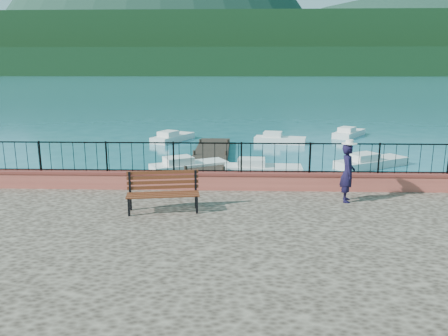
# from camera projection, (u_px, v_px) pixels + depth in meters

# --- Properties ---
(ground) EXTENTS (2000.00, 2000.00, 0.00)m
(ground) POSITION_uv_depth(u_px,v_px,m) (253.00, 275.00, 10.97)
(ground) COLOR #19596B
(ground) RESTS_ON ground
(parapet) EXTENTS (28.00, 0.46, 0.58)m
(parapet) POSITION_uv_depth(u_px,v_px,m) (250.00, 181.00, 14.24)
(parapet) COLOR #BF5645
(parapet) RESTS_ON promenade
(railing) EXTENTS (27.00, 0.05, 0.95)m
(railing) POSITION_uv_depth(u_px,v_px,m) (251.00, 158.00, 14.07)
(railing) COLOR black
(railing) RESTS_ON parapet
(dock) EXTENTS (2.00, 16.00, 0.30)m
(dock) POSITION_uv_depth(u_px,v_px,m) (208.00, 165.00, 22.70)
(dock) COLOR #2D231C
(dock) RESTS_ON ground
(far_forest) EXTENTS (900.00, 60.00, 18.00)m
(far_forest) POSITION_uv_depth(u_px,v_px,m) (240.00, 62.00, 301.21)
(far_forest) COLOR black
(far_forest) RESTS_ON ground
(foothills) EXTENTS (900.00, 120.00, 44.00)m
(foothills) POSITION_uv_depth(u_px,v_px,m) (240.00, 47.00, 356.75)
(foothills) COLOR black
(foothills) RESTS_ON ground
(companion_hill) EXTENTS (448.00, 384.00, 180.00)m
(companion_hill) POSITION_uv_depth(u_px,v_px,m) (414.00, 72.00, 549.22)
(companion_hill) COLOR #142D23
(companion_hill) RESTS_ON ground
(park_bench) EXTENTS (2.05, 0.94, 1.10)m
(park_bench) POSITION_uv_depth(u_px,v_px,m) (163.00, 200.00, 12.04)
(park_bench) COLOR black
(park_bench) RESTS_ON promenade
(person) EXTENTS (0.51, 0.69, 1.74)m
(person) POSITION_uv_depth(u_px,v_px,m) (348.00, 173.00, 12.84)
(person) COLOR black
(person) RESTS_ON promenade
(hat) EXTENTS (0.44, 0.44, 0.12)m
(hat) POSITION_uv_depth(u_px,v_px,m) (350.00, 142.00, 12.63)
(hat) COLOR white
(hat) RESTS_ON person
(boat_0) EXTENTS (4.02, 2.94, 0.80)m
(boat_0) POSITION_uv_depth(u_px,v_px,m) (189.00, 163.00, 22.00)
(boat_0) COLOR silver
(boat_0) RESTS_ON ground
(boat_1) EXTENTS (3.82, 1.46, 0.80)m
(boat_1) POSITION_uv_depth(u_px,v_px,m) (263.00, 166.00, 21.32)
(boat_1) COLOR silver
(boat_1) RESTS_ON ground
(boat_2) EXTENTS (4.26, 3.24, 0.80)m
(boat_2) POSITION_uv_depth(u_px,v_px,m) (372.00, 159.00, 22.92)
(boat_2) COLOR silver
(boat_2) RESTS_ON ground
(boat_3) EXTENTS (2.85, 3.93, 0.80)m
(boat_3) POSITION_uv_depth(u_px,v_px,m) (173.00, 135.00, 31.14)
(boat_3) COLOR silver
(boat_3) RESTS_ON ground
(boat_4) EXTENTS (3.67, 1.97, 0.80)m
(boat_4) POSITION_uv_depth(u_px,v_px,m) (280.00, 137.00, 30.20)
(boat_4) COLOR silver
(boat_4) RESTS_ON ground
(boat_5) EXTENTS (3.13, 3.85, 0.80)m
(boat_5) POSITION_uv_depth(u_px,v_px,m) (349.00, 131.00, 33.14)
(boat_5) COLOR silver
(boat_5) RESTS_ON ground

